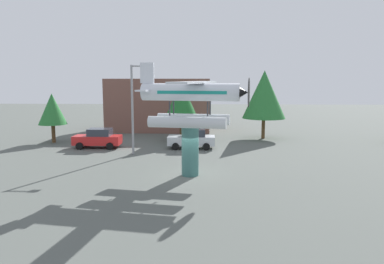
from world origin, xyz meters
name	(u,v)px	position (x,y,z in m)	size (l,w,h in m)	color
ground_plane	(190,175)	(0.00, 0.00, 0.00)	(140.00, 140.00, 0.00)	#515651
display_pedestal	(190,151)	(0.00, 0.00, 1.60)	(1.10, 1.10, 3.20)	#386B66
floatplane_monument	(192,100)	(0.13, -0.02, 4.88)	(7.10, 10.44, 4.00)	silver
car_near_red	(98,138)	(-8.77, 9.39, 0.88)	(4.20, 2.02, 1.76)	red
car_mid_silver	(192,139)	(-0.26, 9.47, 0.88)	(4.20, 2.02, 1.76)	silver
streetlight_primary	(135,103)	(-4.81, 6.61, 4.28)	(1.84, 0.28, 7.31)	gray
storefront_building	(160,104)	(-4.71, 22.00, 3.12)	(12.16, 7.00, 6.24)	brown
tree_west	(52,109)	(-13.98, 12.06, 3.28)	(2.72, 2.72, 4.82)	brown
tree_east	(181,102)	(-1.48, 13.34, 3.95)	(3.66, 3.66, 6.00)	brown
tree_center_back	(264,95)	(6.99, 15.48, 4.60)	(4.45, 4.45, 7.09)	brown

